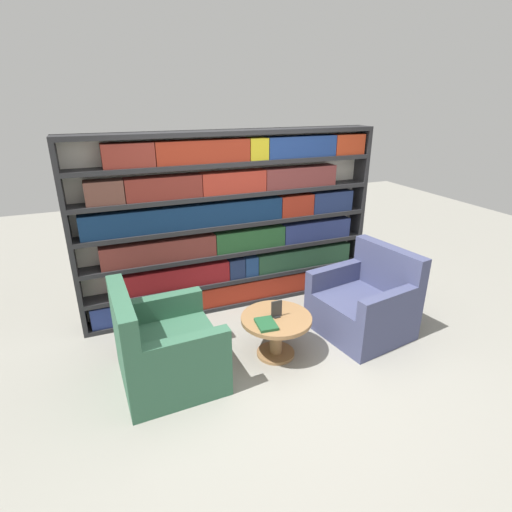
{
  "coord_description": "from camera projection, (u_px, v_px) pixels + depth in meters",
  "views": [
    {
      "loc": [
        -1.45,
        -2.88,
        2.44
      ],
      "look_at": [
        0.03,
        0.71,
        0.88
      ],
      "focal_mm": 28.0,
      "sensor_mm": 36.0,
      "label": 1
    }
  ],
  "objects": [
    {
      "name": "ground_plane",
      "position": [
        281.0,
        365.0,
        3.89
      ],
      "size": [
        14.0,
        14.0,
        0.0
      ],
      "primitive_type": "plane",
      "color": "gray"
    },
    {
      "name": "bookshelf",
      "position": [
        232.0,
        224.0,
        4.71
      ],
      "size": [
        3.55,
        0.3,
        2.11
      ],
      "color": "silver",
      "rests_on": "ground_plane"
    },
    {
      "name": "armchair_left",
      "position": [
        165.0,
        350.0,
        3.6
      ],
      "size": [
        0.9,
        0.95,
        0.94
      ],
      "rotation": [
        0.0,
        0.0,
        1.61
      ],
      "color": "#336047",
      "rests_on": "ground_plane"
    },
    {
      "name": "armchair_right",
      "position": [
        364.0,
        305.0,
        4.38
      ],
      "size": [
        0.99,
        1.04,
        0.94
      ],
      "rotation": [
        0.0,
        0.0,
        -1.42
      ],
      "color": "#42476B",
      "rests_on": "ground_plane"
    },
    {
      "name": "stray_book",
      "position": [
        266.0,
        324.0,
        3.76
      ],
      "size": [
        0.2,
        0.26,
        0.03
      ],
      "color": "#1E512D",
      "rests_on": "coffee_table"
    },
    {
      "name": "coffee_table",
      "position": [
        276.0,
        328.0,
        3.95
      ],
      "size": [
        0.7,
        0.7,
        0.44
      ],
      "color": "olive",
      "rests_on": "ground_plane"
    },
    {
      "name": "table_sign",
      "position": [
        277.0,
        310.0,
        3.88
      ],
      "size": [
        0.11,
        0.06,
        0.18
      ],
      "color": "black",
      "rests_on": "coffee_table"
    }
  ]
}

